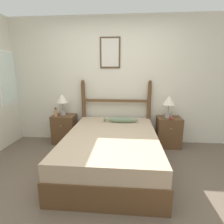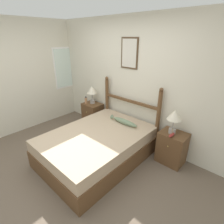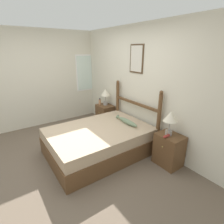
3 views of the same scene
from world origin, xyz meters
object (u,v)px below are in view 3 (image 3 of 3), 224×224
(bottle, at_px, (100,102))
(nightstand_left, at_px, (105,115))
(table_lamp_left, at_px, (105,94))
(table_lamp_right, at_px, (170,118))
(bed, at_px, (99,141))
(fish_pillow, at_px, (127,121))
(model_boat, at_px, (167,136))
(nightstand_right, at_px, (169,150))

(bottle, bearing_deg, nightstand_left, 33.72)
(nightstand_left, relative_size, table_lamp_left, 1.37)
(nightstand_left, xyz_separation_m, table_lamp_right, (2.11, -0.01, 0.62))
(bed, height_order, nightstand_left, nightstand_left)
(bed, xyz_separation_m, fish_pillow, (0.13, 0.61, 0.33))
(bottle, bearing_deg, table_lamp_left, 47.35)
(bed, relative_size, model_boat, 10.73)
(bed, bearing_deg, nightstand_right, 37.98)
(nightstand_right, height_order, table_lamp_left, table_lamp_left)
(nightstand_left, xyz_separation_m, table_lamp_left, (-0.02, 0.03, 0.62))
(model_boat, height_order, fish_pillow, model_boat)
(model_boat, bearing_deg, nightstand_left, 176.88)
(bed, distance_m, nightstand_right, 1.37)
(nightstand_left, bearing_deg, model_boat, -3.12)
(nightstand_left, distance_m, table_lamp_right, 2.20)
(table_lamp_left, xyz_separation_m, model_boat, (2.18, -0.15, -0.29))
(bottle, height_order, model_boat, bottle)
(table_lamp_right, bearing_deg, model_boat, -66.98)
(table_lamp_right, bearing_deg, bed, -141.45)
(fish_pillow, bearing_deg, bed, -101.58)
(bed, distance_m, bottle, 1.48)
(model_boat, bearing_deg, fish_pillow, -173.56)
(table_lamp_right, height_order, bottle, table_lamp_right)
(fish_pillow, bearing_deg, bottle, 174.06)
(table_lamp_left, distance_m, bottle, 0.28)
(model_boat, bearing_deg, table_lamp_right, 113.02)
(table_lamp_left, bearing_deg, nightstand_right, -0.80)
(nightstand_left, bearing_deg, nightstand_right, 0.00)
(bed, xyz_separation_m, nightstand_right, (1.08, 0.84, 0.03))
(bed, xyz_separation_m, model_boat, (1.08, 0.72, 0.36))
(table_lamp_right, distance_m, fish_pillow, 0.99)
(bed, bearing_deg, table_lamp_right, 38.55)
(model_boat, distance_m, fish_pillow, 0.96)
(nightstand_right, distance_m, model_boat, 0.35)
(nightstand_left, xyz_separation_m, nightstand_right, (2.15, 0.00, 0.00))
(table_lamp_left, bearing_deg, bed, -38.40)
(nightstand_left, bearing_deg, table_lamp_right, -0.37)
(table_lamp_left, bearing_deg, bottle, -132.65)
(nightstand_left, height_order, model_boat, model_boat)
(bed, bearing_deg, table_lamp_left, 141.60)
(nightstand_left, bearing_deg, fish_pillow, -10.62)
(table_lamp_left, distance_m, model_boat, 2.20)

